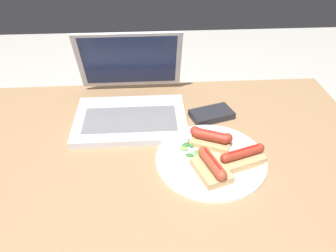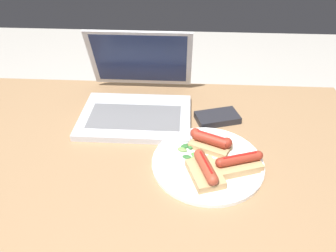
% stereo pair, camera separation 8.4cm
% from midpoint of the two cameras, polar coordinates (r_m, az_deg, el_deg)
% --- Properties ---
extents(desk, '(1.30, 0.73, 0.76)m').
position_cam_midpoint_polar(desk, '(0.93, -3.47, -8.54)').
color(desk, '#93704C').
rests_on(desk, ground_plane).
extents(laptop, '(0.32, 0.32, 0.23)m').
position_cam_midpoint_polar(laptop, '(0.99, -2.98, 4.59)').
color(laptop, '#B7B7BC').
rests_on(laptop, desk).
extents(plate, '(0.28, 0.28, 0.02)m').
position_cam_midpoint_polar(plate, '(0.82, 9.86, -6.32)').
color(plate, white).
rests_on(plate, desk).
extents(sausage_toast_left, '(0.09, 0.12, 0.05)m').
position_cam_midpoint_polar(sausage_toast_left, '(0.77, 9.68, -7.80)').
color(sausage_toast_left, tan).
rests_on(sausage_toast_left, plate).
extents(sausage_toast_middle, '(0.12, 0.09, 0.04)m').
position_cam_midpoint_polar(sausage_toast_middle, '(0.86, 10.24, -2.64)').
color(sausage_toast_middle, tan).
rests_on(sausage_toast_middle, plate).
extents(sausage_toast_right, '(0.12, 0.09, 0.04)m').
position_cam_midpoint_polar(sausage_toast_right, '(0.81, 15.18, -6.34)').
color(sausage_toast_right, tan).
rests_on(sausage_toast_right, plate).
extents(salad_pile, '(0.07, 0.08, 0.01)m').
position_cam_midpoint_polar(salad_pile, '(0.84, 6.94, -4.65)').
color(salad_pile, '#709E4C').
rests_on(salad_pile, plate).
extents(external_drive, '(0.14, 0.10, 0.02)m').
position_cam_midpoint_polar(external_drive, '(0.98, 11.03, 1.37)').
color(external_drive, '#232328').
rests_on(external_drive, desk).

